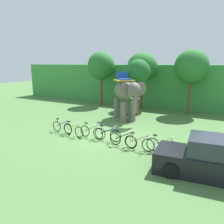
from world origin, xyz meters
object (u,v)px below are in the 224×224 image
object	(u,v)px
bike_black	(123,140)
parked_car	(210,160)
tree_center	(191,67)
bike_pink	(139,143)
tree_right	(142,67)
bike_blue	(108,134)
bike_purple	(62,127)
tree_far_left	(101,66)
bike_yellow	(73,130)
bike_green	(91,132)
tree_center_left	(138,73)
bike_white	(162,146)
elephant	(126,93)

from	to	relation	value
bike_black	parked_car	xyz separation A→B (m)	(4.48, -1.10, 0.26)
tree_center	bike_pink	size ratio (longest dim) A/B	3.29
tree_right	bike_blue	xyz separation A→B (m)	(1.84, -9.66, -3.69)
tree_center	bike_purple	bearing A→B (deg)	-122.06
bike_black	parked_car	bearing A→B (deg)	-13.85
bike_blue	parked_car	distance (m)	5.90
tree_far_left	bike_purple	size ratio (longest dim) A/B	3.30
tree_far_left	bike_yellow	size ratio (longest dim) A/B	3.32
tree_right	bike_yellow	world-z (taller)	tree_right
bike_green	tree_center_left	bearing A→B (deg)	89.67
tree_right	bike_yellow	xyz separation A→B (m)	(-0.45, -10.00, -3.69)
parked_car	bike_yellow	bearing A→B (deg)	171.52
bike_pink	bike_white	bearing A→B (deg)	10.54
bike_blue	parked_car	size ratio (longest dim) A/B	0.39
tree_center	bike_green	size ratio (longest dim) A/B	3.29
bike_blue	bike_pink	world-z (taller)	same
elephant	tree_far_left	bearing A→B (deg)	138.22
bike_black	parked_car	world-z (taller)	parked_car
bike_purple	bike_black	size ratio (longest dim) A/B	1.00
bike_pink	tree_right	bearing A→B (deg)	111.60
elephant	bike_yellow	world-z (taller)	elephant
elephant	bike_green	size ratio (longest dim) A/B	2.21
tree_far_left	bike_blue	world-z (taller)	tree_far_left
tree_center	bike_pink	xyz separation A→B (m)	(-0.55, -10.01, -3.75)
bike_yellow	parked_car	world-z (taller)	parked_car
bike_green	bike_yellow	bearing A→B (deg)	-167.46
bike_blue	parked_car	world-z (taller)	parked_car
bike_purple	bike_blue	bearing A→B (deg)	2.19
bike_blue	tree_center	bearing A→B (deg)	74.19
tree_center_left	bike_white	size ratio (longest dim) A/B	2.80
tree_right	bike_blue	bearing A→B (deg)	-79.25
bike_blue	bike_white	bearing A→B (deg)	-3.76
tree_far_left	elephant	bearing A→B (deg)	-41.78
tree_far_left	bike_blue	size ratio (longest dim) A/B	3.31
bike_green	bike_black	size ratio (longest dim) A/B	1.00
bike_white	parked_car	bearing A→B (deg)	-29.00
bike_yellow	bike_blue	size ratio (longest dim) A/B	0.99
bike_purple	bike_yellow	world-z (taller)	same
tree_center_left	bike_pink	xyz separation A→B (m)	(3.23, -7.29, -3.27)
tree_center_left	parked_car	bearing A→B (deg)	-51.11
tree_far_left	bike_pink	xyz separation A→B (m)	(8.54, -9.93, -3.79)
tree_center_left	parked_car	distance (m)	11.17
tree_far_left	tree_right	xyz separation A→B (m)	(4.54, 0.17, -0.09)
parked_car	bike_purple	bearing A→B (deg)	171.23
bike_pink	bike_white	world-z (taller)	same
tree_center_left	bike_green	bearing A→B (deg)	-90.33
tree_center	bike_green	bearing A→B (deg)	-111.57
tree_center_left	bike_yellow	world-z (taller)	tree_center_left
tree_far_left	tree_center	world-z (taller)	tree_far_left
bike_green	parked_car	xyz separation A→B (m)	(6.79, -1.45, 0.26)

